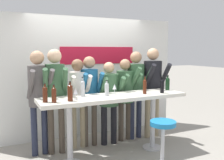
{
  "coord_description": "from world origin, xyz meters",
  "views": [
    {
      "loc": [
        -1.81,
        -3.71,
        1.81
      ],
      "look_at": [
        0.0,
        0.1,
        1.31
      ],
      "focal_mm": 40.0,
      "sensor_mm": 36.0,
      "label": 1
    }
  ],
  "objects": [
    {
      "name": "person_center_left",
      "position": [
        -0.45,
        0.6,
        1.04
      ],
      "size": [
        0.39,
        0.51,
        1.65
      ],
      "rotation": [
        0.0,
        0.0,
        -0.05
      ],
      "color": "gray",
      "rests_on": "ground_plane"
    },
    {
      "name": "back_wall",
      "position": [
        0.0,
        1.3,
        1.26
      ],
      "size": [
        4.12,
        0.12,
        2.5
      ],
      "color": "silver",
      "rests_on": "ground_plane"
    },
    {
      "name": "person_right",
      "position": [
        0.52,
        0.59,
        1.02
      ],
      "size": [
        0.45,
        0.55,
        1.64
      ],
      "rotation": [
        0.0,
        0.0,
        0.14
      ],
      "color": "#473D33",
      "rests_on": "ground_plane"
    },
    {
      "name": "person_left",
      "position": [
        -0.88,
        0.52,
        1.15
      ],
      "size": [
        0.46,
        0.59,
        1.83
      ],
      "rotation": [
        0.0,
        0.0,
        -0.19
      ],
      "color": "#473D33",
      "rests_on": "ground_plane"
    },
    {
      "name": "person_center",
      "position": [
        -0.22,
        0.59,
        1.07
      ],
      "size": [
        0.41,
        0.53,
        1.7
      ],
      "rotation": [
        0.0,
        0.0,
        -0.08
      ],
      "color": "#473D33",
      "rests_on": "ground_plane"
    },
    {
      "name": "wine_bottle_7",
      "position": [
        0.87,
        -0.14,
        1.19
      ],
      "size": [
        0.07,
        0.07,
        0.29
      ],
      "color": "black",
      "rests_on": "tasting_table"
    },
    {
      "name": "wine_glass_1",
      "position": [
        0.05,
        0.1,
        1.18
      ],
      "size": [
        0.07,
        0.07,
        0.18
      ],
      "color": "silver",
      "rests_on": "tasting_table"
    },
    {
      "name": "person_far_right",
      "position": [
        0.77,
        0.59,
        1.12
      ],
      "size": [
        0.45,
        0.58,
        1.78
      ],
      "rotation": [
        0.0,
        0.0,
        0.13
      ],
      "color": "#23283D",
      "rests_on": "ground_plane"
    },
    {
      "name": "person_rightmost",
      "position": [
        1.13,
        0.52,
        1.16
      ],
      "size": [
        0.46,
        0.59,
        1.85
      ],
      "rotation": [
        0.0,
        0.0,
        -0.06
      ],
      "color": "gray",
      "rests_on": "ground_plane"
    },
    {
      "name": "wine_bottle_0",
      "position": [
        -1.05,
        -0.15,
        1.18
      ],
      "size": [
        0.07,
        0.07,
        0.27
      ],
      "color": "#4C1E0F",
      "rests_on": "tasting_table"
    },
    {
      "name": "person_center_right",
      "position": [
        0.14,
        0.52,
        0.98
      ],
      "size": [
        0.45,
        0.53,
        1.59
      ],
      "rotation": [
        0.0,
        0.0,
        -0.05
      ],
      "color": "black",
      "rests_on": "ground_plane"
    },
    {
      "name": "wine_bottle_6",
      "position": [
        -0.52,
        0.12,
        1.2
      ],
      "size": [
        0.07,
        0.07,
        0.33
      ],
      "color": "#B7BCC1",
      "rests_on": "tasting_table"
    },
    {
      "name": "ground_plane",
      "position": [
        0.0,
        0.0,
        0.0
      ],
      "size": [
        40.0,
        40.0,
        0.0
      ],
      "primitive_type": "plane",
      "color": "gray"
    },
    {
      "name": "wine_glass_0",
      "position": [
        -0.7,
        -0.08,
        1.18
      ],
      "size": [
        0.07,
        0.07,
        0.18
      ],
      "color": "silver",
      "rests_on": "tasting_table"
    },
    {
      "name": "wine_bottle_3",
      "position": [
        0.54,
        -0.09,
        1.2
      ],
      "size": [
        0.06,
        0.06,
        0.31
      ],
      "color": "#4C1E0F",
      "rests_on": "tasting_table"
    },
    {
      "name": "tasting_table",
      "position": [
        0.0,
        0.0,
        0.91
      ],
      "size": [
        2.52,
        0.65,
        1.06
      ],
      "color": "silver",
      "rests_on": "ground_plane"
    },
    {
      "name": "person_far_left",
      "position": [
        -1.15,
        0.59,
        1.14
      ],
      "size": [
        0.42,
        0.56,
        1.8
      ],
      "rotation": [
        0.0,
        0.0,
        0.09
      ],
      "color": "#23283D",
      "rests_on": "ground_plane"
    },
    {
      "name": "wine_bottle_4",
      "position": [
        1.17,
        0.08,
        1.19
      ],
      "size": [
        0.08,
        0.08,
        0.28
      ],
      "color": "black",
      "rests_on": "tasting_table"
    },
    {
      "name": "wine_bottle_2",
      "position": [
        -0.13,
        0.03,
        1.18
      ],
      "size": [
        0.07,
        0.07,
        0.26
      ],
      "color": "#B7BCC1",
      "rests_on": "tasting_table"
    },
    {
      "name": "bar_stool",
      "position": [
        0.48,
        -0.71,
        0.49
      ],
      "size": [
        0.42,
        0.42,
        0.74
      ],
      "color": "#B2B2B7",
      "rests_on": "ground_plane"
    },
    {
      "name": "wine_bottle_1",
      "position": [
        -0.8,
        -0.14,
        1.19
      ],
      "size": [
        0.08,
        0.08,
        0.3
      ],
      "color": "#4C1E0F",
      "rests_on": "tasting_table"
    },
    {
      "name": "wine_bottle_5",
      "position": [
        -1.16,
        -0.07,
        1.18
      ],
      "size": [
        0.07,
        0.07,
        0.28
      ],
      "color": "#4C1E0F",
      "rests_on": "tasting_table"
    }
  ]
}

